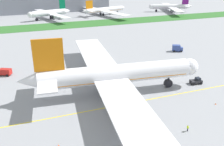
% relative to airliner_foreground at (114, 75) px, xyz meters
% --- Properties ---
extents(ground_plane, '(600.00, 600.00, 0.00)m').
position_rel_airliner_foreground_xyz_m(ground_plane, '(5.42, -3.84, -6.43)').
color(ground_plane, gray).
rests_on(ground_plane, ground).
extents(apron_taxi_line, '(280.00, 0.36, 0.01)m').
position_rel_airliner_foreground_xyz_m(apron_taxi_line, '(5.42, -7.80, -6.42)').
color(apron_taxi_line, yellow).
rests_on(apron_taxi_line, ground).
extents(grass_median_strip, '(320.00, 24.00, 0.10)m').
position_rel_airliner_foreground_xyz_m(grass_median_strip, '(5.42, 112.67, -6.38)').
color(grass_median_strip, '#2D6628').
rests_on(grass_median_strip, ground).
extents(airliner_foreground, '(57.44, 91.50, 18.92)m').
position_rel_airliner_foreground_xyz_m(airliner_foreground, '(0.00, 0.00, 0.00)').
color(airliner_foreground, white).
rests_on(airliner_foreground, ground).
extents(pushback_tug, '(5.86, 2.87, 2.27)m').
position_rel_airliner_foreground_xyz_m(pushback_tug, '(29.19, -3.34, -5.39)').
color(pushback_tug, '#26262B').
rests_on(pushback_tug, ground).
extents(ground_crew_wingwalker_port, '(0.26, 0.57, 1.61)m').
position_rel_airliner_foreground_xyz_m(ground_crew_wingwalker_port, '(9.45, -25.39, -5.45)').
color(ground_crew_wingwalker_port, black).
rests_on(ground_crew_wingwalker_port, ground).
extents(traffic_cone_near_nose, '(0.36, 0.36, 0.58)m').
position_rel_airliner_foreground_xyz_m(traffic_cone_near_nose, '(25.26, -17.30, -6.14)').
color(traffic_cone_near_nose, '#F2590C').
rests_on(traffic_cone_near_nose, ground).
extents(traffic_cone_port_wing, '(0.36, 0.36, 0.58)m').
position_rel_airliner_foreground_xyz_m(traffic_cone_port_wing, '(-20.85, -20.00, -6.14)').
color(traffic_cone_port_wing, '#F2590C').
rests_on(traffic_cone_port_wing, ground).
extents(service_truck_baggage_loader, '(5.78, 4.46, 2.54)m').
position_rel_airliner_foreground_xyz_m(service_truck_baggage_loader, '(-32.88, 28.20, -5.00)').
color(service_truck_baggage_loader, '#B21E19').
rests_on(service_truck_baggage_loader, ground).
extents(service_truck_fuel_bowser, '(5.41, 4.40, 3.15)m').
position_rel_airliner_foreground_xyz_m(service_truck_fuel_bowser, '(44.75, 30.99, -4.77)').
color(service_truck_fuel_bowser, '#33478C').
rests_on(service_truck_fuel_bowser, ground).
extents(parked_airliner_far_centre, '(35.60, 55.04, 15.08)m').
position_rel_airliner_foreground_xyz_m(parked_airliner_far_centre, '(-0.54, 140.47, -1.32)').
color(parked_airliner_far_centre, white).
rests_on(parked_airliner_far_centre, ground).
extents(parked_airliner_far_right, '(42.96, 69.86, 13.33)m').
position_rel_airliner_foreground_xyz_m(parked_airliner_far_right, '(46.82, 145.69, -1.90)').
color(parked_airliner_far_right, white).
rests_on(parked_airliner_far_right, ground).
extents(parked_airliner_far_outer, '(39.77, 64.08, 13.86)m').
position_rel_airliner_foreground_xyz_m(parked_airliner_far_outer, '(112.81, 142.13, -1.72)').
color(parked_airliner_far_outer, white).
rests_on(parked_airliner_far_outer, ground).
extents(terminal_building, '(130.18, 20.00, 18.00)m').
position_rel_airliner_foreground_xyz_m(terminal_building, '(-3.63, 182.74, 2.57)').
color(terminal_building, gray).
rests_on(terminal_building, ground).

